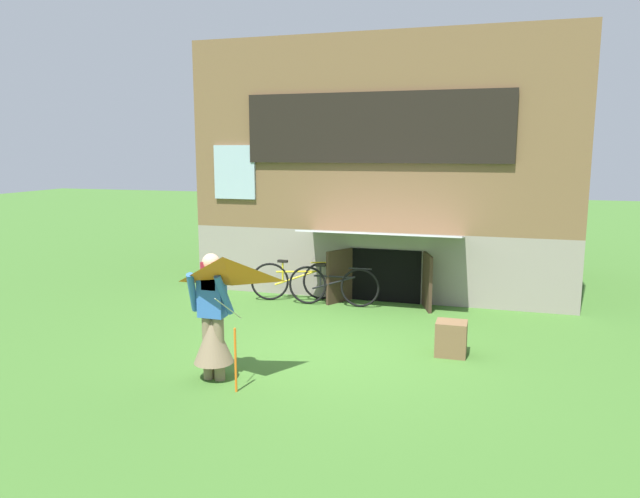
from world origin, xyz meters
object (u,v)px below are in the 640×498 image
bicycle_black (333,286)px  wooden_crate (451,338)px  person (213,327)px  bicycle_yellow (296,280)px  kite (224,295)px

bicycle_black → wooden_crate: (2.39, -2.21, -0.14)m
bicycle_black → wooden_crate: 3.26m
person → bicycle_black: size_ratio=0.94×
bicycle_black → bicycle_yellow: size_ratio=1.04×
kite → wooden_crate: (2.45, 2.42, -1.06)m
kite → wooden_crate: size_ratio=3.13×
person → bicycle_yellow: person is taller
bicycle_yellow → wooden_crate: (3.23, -2.42, -0.14)m
person → wooden_crate: 3.47m
person → wooden_crate: size_ratio=3.30×
bicycle_black → bicycle_yellow: bicycle_yellow is taller
bicycle_yellow → kite: bearing=-100.6°
person → kite: person is taller
kite → person: bearing=127.6°
person → kite: bearing=-50.7°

